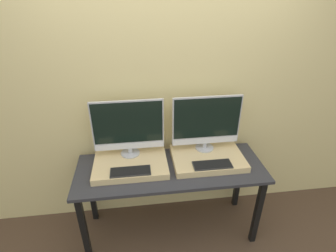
# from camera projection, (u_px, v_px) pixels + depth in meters

# --- Properties ---
(wall_back) EXTENTS (8.00, 0.04, 2.60)m
(wall_back) POSITION_uv_depth(u_px,v_px,m) (165.00, 97.00, 2.40)
(wall_back) COLOR #DBC684
(wall_back) RESTS_ON ground_plane
(workbench) EXTENTS (1.67, 0.60, 0.78)m
(workbench) POSITION_uv_depth(u_px,v_px,m) (171.00, 176.00, 2.37)
(workbench) COLOR #2D2D33
(workbench) RESTS_ON ground_plane
(wooden_riser_left) EXTENTS (0.64, 0.44, 0.06)m
(wooden_riser_left) POSITION_uv_depth(u_px,v_px,m) (131.00, 164.00, 2.32)
(wooden_riser_left) COLOR #D6B77F
(wooden_riser_left) RESTS_ON workbench
(monitor_left) EXTENTS (0.62, 0.17, 0.53)m
(monitor_left) POSITION_uv_depth(u_px,v_px,m) (128.00, 127.00, 2.28)
(monitor_left) COLOR #B2B2B7
(monitor_left) RESTS_ON wooden_riser_left
(keyboard_left) EXTENTS (0.34, 0.13, 0.01)m
(keyboard_left) POSITION_uv_depth(u_px,v_px,m) (131.00, 171.00, 2.17)
(keyboard_left) COLOR #2D2D2D
(keyboard_left) RESTS_ON wooden_riser_left
(wooden_riser_right) EXTENTS (0.64, 0.44, 0.06)m
(wooden_riser_right) POSITION_uv_depth(u_px,v_px,m) (208.00, 158.00, 2.40)
(wooden_riser_right) COLOR #D6B77F
(wooden_riser_right) RESTS_ON workbench
(monitor_right) EXTENTS (0.62, 0.17, 0.53)m
(monitor_right) POSITION_uv_depth(u_px,v_px,m) (206.00, 122.00, 2.36)
(monitor_right) COLOR #B2B2B7
(monitor_right) RESTS_ON wooden_riser_right
(keyboard_right) EXTENTS (0.34, 0.13, 0.01)m
(keyboard_right) POSITION_uv_depth(u_px,v_px,m) (212.00, 165.00, 2.25)
(keyboard_right) COLOR #2D2D2D
(keyboard_right) RESTS_ON wooden_riser_right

